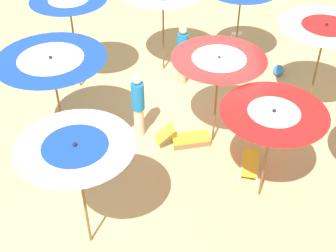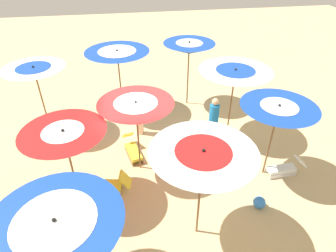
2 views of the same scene
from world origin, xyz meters
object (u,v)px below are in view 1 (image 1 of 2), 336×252
at_px(beach_umbrella_6, 76,153).
at_px(beachgoer_0, 183,54).
at_px(beach_umbrella_7, 52,66).
at_px(beach_umbrella_8, 70,7).
at_px(lounger_2, 251,159).
at_px(lounger_0, 186,137).
at_px(beach_umbrella_3, 272,121).
at_px(beach_umbrella_1, 325,33).
at_px(beachgoer_1, 138,105).
at_px(beach_umbrella_4, 219,65).
at_px(beach_ball, 279,70).
at_px(lounger_1, 238,47).

distance_m(beach_umbrella_6, beachgoer_0, 5.81).
height_order(beach_umbrella_7, beach_umbrella_8, beach_umbrella_8).
bearing_deg(beach_umbrella_6, beachgoer_0, 72.77).
xyz_separation_m(beach_umbrella_7, lounger_2, (4.20, -0.48, -2.02)).
distance_m(lounger_0, lounger_2, 1.59).
xyz_separation_m(beach_umbrella_3, beach_umbrella_6, (-3.33, -1.28, 0.28)).
xyz_separation_m(lounger_2, beachgoer_0, (-1.55, 3.30, 0.69)).
bearing_deg(beachgoer_0, beach_umbrella_8, 87.11).
xyz_separation_m(beach_umbrella_1, beach_umbrella_3, (-1.54, -2.85, -0.33)).
xyz_separation_m(beach_umbrella_6, beach_umbrella_7, (-0.98, 2.59, 0.01)).
relative_size(lounger_0, beachgoer_1, 0.78).
bearing_deg(lounger_0, beach_umbrella_4, 2.99).
height_order(lounger_0, beach_ball, lounger_0).
bearing_deg(beach_umbrella_4, beach_ball, 55.48).
bearing_deg(beach_ball, beachgoer_1, -143.80).
bearing_deg(lounger_1, beach_umbrella_4, -15.67).
bearing_deg(beach_umbrella_7, beach_umbrella_4, 6.73).
relative_size(beach_umbrella_3, beach_umbrella_8, 0.87).
xyz_separation_m(beach_umbrella_1, lounger_2, (-1.64, -2.02, -2.06)).
relative_size(lounger_1, lounger_2, 1.02).
xyz_separation_m(beach_umbrella_4, beach_umbrella_7, (-3.41, -0.40, 0.16)).
relative_size(lounger_0, lounger_2, 1.15).
height_order(beach_umbrella_1, beach_umbrella_8, beach_umbrella_8).
height_order(lounger_1, beach_ball, lounger_1).
height_order(beachgoer_0, beachgoer_1, beachgoer_0).
distance_m(lounger_0, beachgoer_0, 2.69).
height_order(beach_umbrella_3, beachgoer_0, beach_umbrella_3).
distance_m(beach_umbrella_6, beach_ball, 7.64).
bearing_deg(beach_umbrella_4, beachgoer_1, 175.06).
height_order(beach_umbrella_4, lounger_1, beach_umbrella_4).
height_order(beach_umbrella_8, beach_ball, beach_umbrella_8).
distance_m(beach_umbrella_6, beachgoer_1, 3.48).
relative_size(beach_umbrella_3, beach_ball, 6.99).
bearing_deg(beachgoer_1, beach_umbrella_3, -166.67).
bearing_deg(beach_umbrella_6, beach_umbrella_7, 110.75).
distance_m(beach_umbrella_1, lounger_2, 3.32).
bearing_deg(beachgoer_1, beachgoer_0, -65.38).
bearing_deg(beach_umbrella_1, beach_ball, 104.28).
distance_m(lounger_1, beach_ball, 1.61).
bearing_deg(beach_umbrella_4, beach_umbrella_7, -173.27).
bearing_deg(lounger_2, beachgoer_0, -143.89).
xyz_separation_m(lounger_0, lounger_2, (1.43, -0.70, 0.00)).
bearing_deg(beach_umbrella_7, beachgoer_1, 18.49).
height_order(beach_umbrella_3, beach_umbrella_6, beach_umbrella_6).
xyz_separation_m(beach_umbrella_3, beach_ball, (1.09, 4.61, -1.78)).
relative_size(lounger_1, beachgoer_0, 0.68).
relative_size(lounger_1, beachgoer_1, 0.70).
xyz_separation_m(beachgoer_0, beach_ball, (2.74, 0.47, -0.74)).
bearing_deg(beachgoer_1, beach_ball, -95.34).
xyz_separation_m(beach_umbrella_3, beach_umbrella_8, (-4.46, 3.92, 0.36)).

